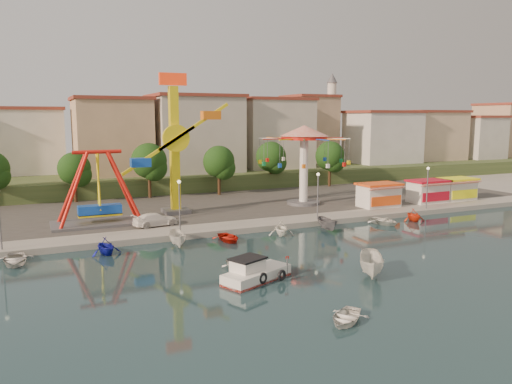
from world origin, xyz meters
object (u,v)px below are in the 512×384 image
kamikaze_tower (179,149)px  skiff (372,265)px  cabin_motorboat (255,274)px  pirate_ship_ride (99,189)px  van (155,220)px  wave_swinger (304,147)px  rowboat_a (241,265)px

kamikaze_tower → skiff: size_ratio=3.50×
kamikaze_tower → cabin_motorboat: kamikaze_tower is taller
pirate_ship_ride → kamikaze_tower: size_ratio=0.61×
pirate_ship_ride → van: size_ratio=2.10×
kamikaze_tower → cabin_motorboat: size_ratio=2.77×
kamikaze_tower → van: bearing=-126.3°
van → pirate_ship_ride: bearing=47.2°
wave_swinger → rowboat_a: wave_swinger is taller
rowboat_a → skiff: bearing=-47.9°
rowboat_a → van: 16.35m
cabin_motorboat → wave_swinger: bearing=30.0°
rowboat_a → van: size_ratio=0.69×
cabin_motorboat → skiff: skiff is taller
pirate_ship_ride → van: bearing=-32.4°
pirate_ship_ride → cabin_motorboat: 24.16m
kamikaze_tower → wave_swinger: 16.62m
cabin_motorboat → pirate_ship_ride: bearing=86.6°
wave_swinger → cabin_motorboat: wave_swinger is taller
pirate_ship_ride → skiff: bearing=-56.4°
kamikaze_tower → van: (-4.37, -5.94, -7.07)m
kamikaze_tower → skiff: 29.64m
cabin_motorboat → rowboat_a: cabin_motorboat is taller
pirate_ship_ride → cabin_motorboat: pirate_ship_ride is taller
wave_swinger → skiff: bearing=-109.2°
skiff → wave_swinger: bearing=104.6°
kamikaze_tower → van: size_ratio=3.46×
skiff → van: 24.70m
skiff → van: van is taller
rowboat_a → van: (-3.20, 16.01, 0.95)m
van → wave_swinger: bearing=-86.4°
pirate_ship_ride → skiff: size_ratio=2.12×
rowboat_a → skiff: size_ratio=0.70×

